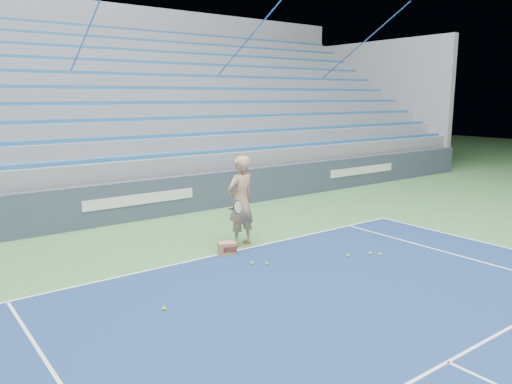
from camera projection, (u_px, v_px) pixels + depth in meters
sponsor_barrier at (139, 200)px, 13.73m from camera, size 30.00×0.32×1.10m
bleachers at (70, 125)px, 17.88m from camera, size 31.00×9.15×7.30m
tennis_player at (241, 201)px, 11.26m from camera, size 1.02×0.93×2.06m
ball_box at (227, 248)px, 10.76m from camera, size 0.44×0.40×0.27m
tennis_ball_0 at (370, 253)px, 10.74m from camera, size 0.07×0.07×0.07m
tennis_ball_1 at (164, 309)px, 7.93m from camera, size 0.07×0.07×0.07m
tennis_ball_2 at (380, 254)px, 10.69m from camera, size 0.07×0.07×0.07m
tennis_ball_3 at (252, 263)px, 10.11m from camera, size 0.07×0.07×0.07m
tennis_ball_4 at (348, 256)px, 10.59m from camera, size 0.07×0.07×0.07m
tennis_ball_5 at (267, 264)px, 10.07m from camera, size 0.07×0.07×0.07m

